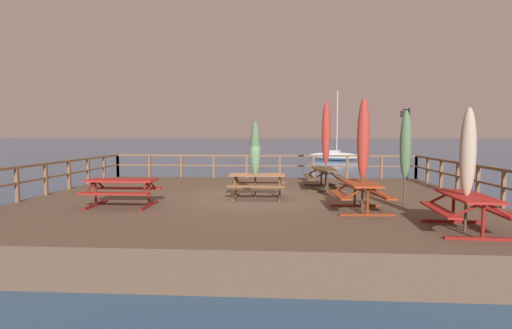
# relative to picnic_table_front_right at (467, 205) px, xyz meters

# --- Properties ---
(ground_plane) EXTENTS (600.00, 600.00, 0.00)m
(ground_plane) POSITION_rel_picnic_table_front_right_xyz_m (-4.81, 4.26, -1.40)
(ground_plane) COLOR navy
(wooden_deck) EXTENTS (14.32, 12.08, 0.84)m
(wooden_deck) POSITION_rel_picnic_table_front_right_xyz_m (-4.81, 4.26, -0.98)
(wooden_deck) COLOR brown
(wooden_deck) RESTS_ON ground
(railing_waterside_far) EXTENTS (14.12, 0.10, 1.09)m
(railing_waterside_far) POSITION_rel_picnic_table_front_right_xyz_m (-4.81, 10.15, 0.18)
(railing_waterside_far) COLOR brown
(railing_waterside_far) RESTS_ON wooden_deck
(railing_side_left) EXTENTS (0.10, 11.88, 1.09)m
(railing_side_left) POSITION_rel_picnic_table_front_right_xyz_m (-11.82, 4.26, 0.17)
(railing_side_left) COLOR brown
(railing_side_left) RESTS_ON wooden_deck
(railing_side_right) EXTENTS (0.10, 11.88, 1.09)m
(railing_side_right) POSITION_rel_picnic_table_front_right_xyz_m (2.20, 4.26, 0.17)
(railing_side_right) COLOR brown
(railing_side_right) RESTS_ON wooden_deck
(picnic_table_front_right) EXTENTS (1.50, 1.99, 0.78)m
(picnic_table_front_right) POSITION_rel_picnic_table_front_right_xyz_m (0.00, 0.00, 0.00)
(picnic_table_front_right) COLOR maroon
(picnic_table_front_right) RESTS_ON wooden_deck
(picnic_table_front_left) EXTENTS (1.80, 1.43, 0.78)m
(picnic_table_front_left) POSITION_rel_picnic_table_front_right_xyz_m (-4.69, 4.14, -0.00)
(picnic_table_front_left) COLOR brown
(picnic_table_front_left) RESTS_ON wooden_deck
(picnic_table_mid_centre) EXTENTS (1.45, 2.22, 0.78)m
(picnic_table_mid_centre) POSITION_rel_picnic_table_front_right_xyz_m (-2.34, 6.50, 0.01)
(picnic_table_mid_centre) COLOR brown
(picnic_table_mid_centre) RESTS_ON wooden_deck
(picnic_table_back_left) EXTENTS (1.50, 1.76, 0.78)m
(picnic_table_back_left) POSITION_rel_picnic_table_front_right_xyz_m (-1.81, 2.09, -0.01)
(picnic_table_back_left) COLOR #993819
(picnic_table_back_left) RESTS_ON wooden_deck
(picnic_table_back_right) EXTENTS (1.93, 1.41, 0.78)m
(picnic_table_back_right) POSITION_rel_picnic_table_front_right_xyz_m (-8.44, 2.39, -0.00)
(picnic_table_back_right) COLOR maroon
(picnic_table_back_right) RESTS_ON wooden_deck
(patio_umbrella_short_back) EXTENTS (0.32, 0.32, 2.60)m
(patio_umbrella_short_back) POSITION_rel_picnic_table_front_right_xyz_m (-0.05, -0.04, 1.09)
(patio_umbrella_short_back) COLOR #4C3828
(patio_umbrella_short_back) RESTS_ON wooden_deck
(patio_umbrella_tall_mid_left) EXTENTS (0.32, 0.32, 2.46)m
(patio_umbrella_tall_mid_left) POSITION_rel_picnic_table_front_right_xyz_m (-4.77, 4.22, 1.00)
(patio_umbrella_tall_mid_left) COLOR #4C3828
(patio_umbrella_tall_mid_left) RESTS_ON wooden_deck
(patio_umbrella_tall_back_left) EXTENTS (0.32, 0.32, 3.27)m
(patio_umbrella_tall_back_left) POSITION_rel_picnic_table_front_right_xyz_m (-2.28, 6.55, 1.52)
(patio_umbrella_tall_back_left) COLOR #4C3828
(patio_umbrella_tall_back_left) RESTS_ON wooden_deck
(patio_umbrella_short_mid) EXTENTS (0.32, 0.32, 3.00)m
(patio_umbrella_short_mid) POSITION_rel_picnic_table_front_right_xyz_m (-1.78, 2.08, 1.35)
(patio_umbrella_short_mid) COLOR #4C3828
(patio_umbrella_short_mid) RESTS_ON wooden_deck
(patio_umbrella_short_front) EXTENTS (0.32, 0.32, 2.72)m
(patio_umbrella_short_front) POSITION_rel_picnic_table_front_right_xyz_m (-0.39, 3.10, 1.17)
(patio_umbrella_short_front) COLOR #4C3828
(patio_umbrella_short_front) RESTS_ON wooden_deck
(lamp_post_hooked) EXTENTS (0.50, 0.56, 3.20)m
(lamp_post_hooked) POSITION_rel_picnic_table_front_right_xyz_m (1.52, 9.45, 1.55)
(lamp_post_hooked) COLOR black
(lamp_post_hooked) RESTS_ON wooden_deck
(sailboat_distant) EXTENTS (6.18, 3.87, 7.72)m
(sailboat_distant) POSITION_rel_picnic_table_front_right_xyz_m (1.80, 36.96, -0.89)
(sailboat_distant) COLOR silver
(sailboat_distant) RESTS_ON ground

